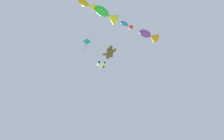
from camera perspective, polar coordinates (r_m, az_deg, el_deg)
The scene contains 7 objects.
teddy_bear_kite at distance 15.52m, azimuth -0.94°, elevation 6.85°, with size 1.64×0.72×1.66m.
soccer_ball_kite at distance 14.87m, azimuth -4.05°, elevation 2.27°, with size 0.89×0.89×0.82m.
fish_kite_violet at distance 16.92m, azimuth 13.98°, elevation 12.64°, with size 1.92×2.29×0.99m.
fish_kite_cobalt at distance 16.01m, azimuth 5.74°, elevation 16.63°, with size 1.09×1.45×0.52m.
fish_kite_emerald at distance 16.15m, azimuth -1.97°, elevation 20.38°, with size 1.98×2.66×1.11m.
fish_kite_tangerine at distance 15.57m, azimuth -9.29°, elevation 23.32°, with size 1.39×1.65×0.70m.
diamond_kite at distance 17.64m, azimuth -9.64°, elevation 10.24°, with size 0.74×0.68×2.46m.
Camera 1 is at (6.33, -3.95, 1.67)m, focal length 24.00 mm.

